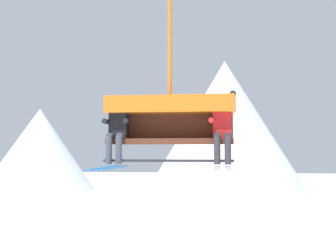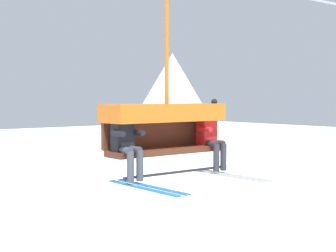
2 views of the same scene
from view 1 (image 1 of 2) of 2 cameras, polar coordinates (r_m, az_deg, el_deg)
mountain_peak_west at (r=63.12m, az=-17.02°, el=-3.06°), size 15.81×15.81×11.77m
mountain_peak_central at (r=56.54m, az=7.76°, el=-0.14°), size 21.43×21.43×17.75m
chairlift_chair at (r=7.53m, az=0.32°, el=1.91°), size 2.27×0.74×3.46m
skier_black at (r=7.46m, az=-6.92°, el=-0.44°), size 0.46×1.70×1.23m
skier_red at (r=7.24m, az=7.39°, el=-0.19°), size 0.48×1.70×1.34m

